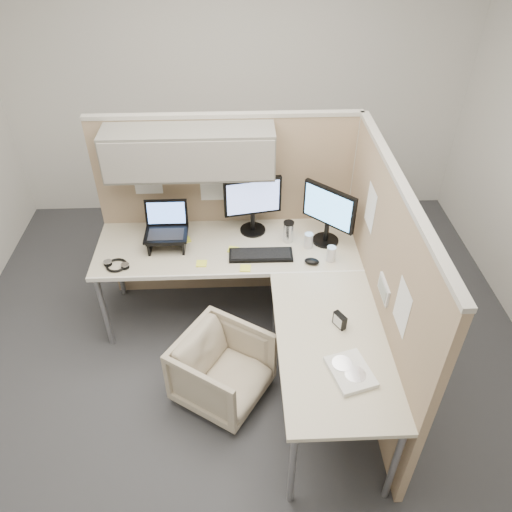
{
  "coord_description": "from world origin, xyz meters",
  "views": [
    {
      "loc": [
        -0.01,
        -2.49,
        3.03
      ],
      "look_at": [
        0.1,
        0.25,
        0.85
      ],
      "focal_mm": 35.0,
      "sensor_mm": 36.0,
      "label": 1
    }
  ],
  "objects_px": {
    "monitor_left": "(253,201)",
    "keyboard": "(261,255)",
    "office_chair": "(222,367)",
    "desk": "(260,285)"
  },
  "relations": [
    {
      "from": "monitor_left",
      "to": "office_chair",
      "type": "bearing_deg",
      "value": -114.28
    },
    {
      "from": "monitor_left",
      "to": "desk",
      "type": "bearing_deg",
      "value": -97.36
    },
    {
      "from": "office_chair",
      "to": "keyboard",
      "type": "bearing_deg",
      "value": 9.21
    },
    {
      "from": "office_chair",
      "to": "desk",
      "type": "bearing_deg",
      "value": -2.05
    },
    {
      "from": "desk",
      "to": "monitor_left",
      "type": "distance_m",
      "value": 0.68
    },
    {
      "from": "desk",
      "to": "office_chair",
      "type": "distance_m",
      "value": 0.62
    },
    {
      "from": "keyboard",
      "to": "desk",
      "type": "bearing_deg",
      "value": -92.91
    },
    {
      "from": "desk",
      "to": "office_chair",
      "type": "bearing_deg",
      "value": -125.24
    },
    {
      "from": "office_chair",
      "to": "keyboard",
      "type": "distance_m",
      "value": 0.86
    },
    {
      "from": "monitor_left",
      "to": "keyboard",
      "type": "xyz_separation_m",
      "value": [
        0.05,
        -0.33,
        -0.26
      ]
    }
  ]
}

